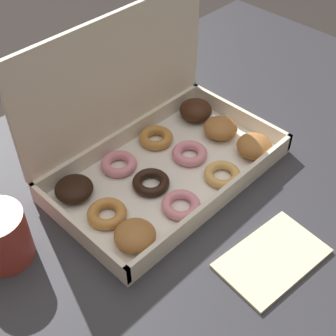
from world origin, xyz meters
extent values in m
cube|color=#2D2D33|center=(0.00, 0.00, 0.73)|extent=(1.20, 0.76, 0.03)
cylinder|color=#2D2D33|center=(0.55, 0.33, 0.36)|extent=(0.06, 0.06, 0.71)
cube|color=silver|center=(-0.06, 0.02, 0.75)|extent=(0.41, 0.24, 0.01)
cube|color=beige|center=(-0.06, -0.09, 0.77)|extent=(0.41, 0.01, 0.03)
cube|color=beige|center=(-0.06, 0.13, 0.77)|extent=(0.41, 0.01, 0.03)
cube|color=beige|center=(-0.25, 0.02, 0.77)|extent=(0.01, 0.24, 0.03)
cube|color=beige|center=(0.14, 0.02, 0.77)|extent=(0.01, 0.24, 0.03)
cube|color=beige|center=(-0.06, 0.14, 0.89)|extent=(0.41, 0.01, 0.22)
ellipsoid|color=#9E6633|center=(-0.20, -0.05, 0.77)|extent=(0.06, 0.06, 0.03)
torus|color=pink|center=(-0.10, -0.05, 0.76)|extent=(0.06, 0.06, 0.02)
torus|color=tan|center=(0.00, -0.06, 0.76)|extent=(0.06, 0.06, 0.02)
ellipsoid|color=#9E6633|center=(0.09, -0.06, 0.77)|extent=(0.06, 0.06, 0.04)
torus|color=#B77A38|center=(-0.20, 0.02, 0.76)|extent=(0.06, 0.06, 0.02)
torus|color=black|center=(-0.10, 0.02, 0.76)|extent=(0.06, 0.06, 0.02)
torus|color=pink|center=(0.00, 0.02, 0.76)|extent=(0.06, 0.06, 0.02)
ellipsoid|color=#9E6633|center=(0.09, 0.02, 0.77)|extent=(0.06, 0.06, 0.03)
ellipsoid|color=black|center=(-0.20, 0.09, 0.76)|extent=(0.06, 0.06, 0.03)
torus|color=pink|center=(-0.11, 0.09, 0.76)|extent=(0.06, 0.06, 0.02)
torus|color=#B77A38|center=(-0.01, 0.10, 0.76)|extent=(0.06, 0.06, 0.02)
ellipsoid|color=#381E11|center=(0.09, 0.09, 0.77)|extent=(0.06, 0.06, 0.04)
cylinder|color=#A3382D|center=(-0.35, 0.07, 0.79)|extent=(0.08, 0.08, 0.09)
cube|color=beige|center=(-0.08, -0.22, 0.75)|extent=(0.17, 0.12, 0.01)
camera|label=1|loc=(-0.48, -0.39, 1.33)|focal=50.00mm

